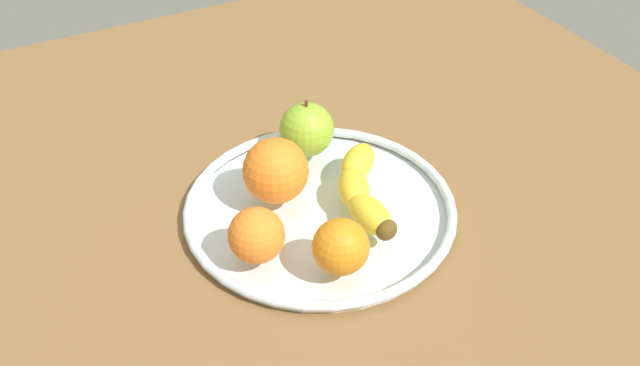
{
  "coord_description": "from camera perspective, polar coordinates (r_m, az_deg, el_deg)",
  "views": [
    {
      "loc": [
        57.33,
        -29.92,
        56.84
      ],
      "look_at": [
        0.0,
        0.0,
        4.8
      ],
      "focal_mm": 40.02,
      "sensor_mm": 36.0,
      "label": 1
    }
  ],
  "objects": [
    {
      "name": "apple",
      "position": [
        0.91,
        -1.07,
        4.31
      ],
      "size": [
        7.02,
        7.02,
        7.82
      ],
      "color": "#90B92E",
      "rests_on": "fruit_bowl"
    },
    {
      "name": "fruit_bowl",
      "position": [
        0.85,
        0.0,
        -2.03
      ],
      "size": [
        32.66,
        32.66,
        1.8
      ],
      "color": "silver",
      "rests_on": "ground_plane"
    },
    {
      "name": "orange_back_left",
      "position": [
        0.75,
        1.67,
        -5.13
      ],
      "size": [
        6.14,
        6.14,
        6.14
      ],
      "primitive_type": "sphere",
      "color": "orange",
      "rests_on": "fruit_bowl"
    },
    {
      "name": "banana",
      "position": [
        0.84,
        3.34,
        -0.51
      ],
      "size": [
        16.91,
        9.7,
        3.62
      ],
      "rotation": [
        0.0,
        0.0,
        -0.38
      ],
      "color": "yellow",
      "rests_on": "fruit_bowl"
    },
    {
      "name": "ground_plane",
      "position": [
        0.87,
        0.0,
        -3.47
      ],
      "size": [
        121.2,
        121.2,
        4.0
      ],
      "primitive_type": "cube",
      "color": "brown"
    },
    {
      "name": "orange_back_right",
      "position": [
        0.83,
        -3.57,
        0.99
      ],
      "size": [
        7.85,
        7.85,
        7.85
      ],
      "primitive_type": "sphere",
      "color": "orange",
      "rests_on": "fruit_bowl"
    },
    {
      "name": "orange_front_left",
      "position": [
        0.76,
        -5.11,
        -4.19
      ],
      "size": [
        6.18,
        6.18,
        6.18
      ],
      "primitive_type": "sphere",
      "color": "orange",
      "rests_on": "fruit_bowl"
    }
  ]
}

